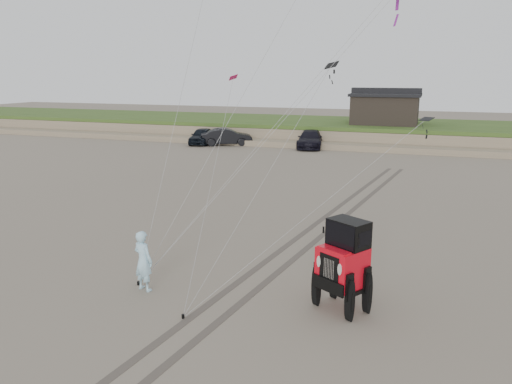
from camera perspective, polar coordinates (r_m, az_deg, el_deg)
ground at (r=15.10m, az=-6.57°, el=-11.97°), size 160.00×160.00×0.00m
dune_ridge at (r=50.42m, az=12.18°, el=6.75°), size 160.00×14.25×1.73m
cabin at (r=49.51m, az=14.57°, el=9.32°), size 6.40×5.40×3.35m
truck_a at (r=46.87m, az=-6.18°, el=6.38°), size 2.41×4.55×1.47m
truck_b at (r=45.87m, az=-3.38°, el=6.32°), size 4.90×3.42×1.53m
truck_c at (r=44.52m, az=6.21°, el=6.03°), size 2.89×5.44×1.50m
jeep at (r=14.16m, az=9.81°, el=-9.31°), size 4.91×5.96×2.06m
man at (r=15.56m, az=-12.75°, el=-7.67°), size 0.79×0.63×1.88m
stake_main at (r=16.26m, az=-13.30°, el=-10.11°), size 0.08×0.08×0.12m
stake_aux at (r=14.01m, az=-8.34°, el=-13.88°), size 0.08×0.08×0.12m
tire_tracks at (r=21.63m, az=7.50°, el=-4.03°), size 5.22×29.74×0.01m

